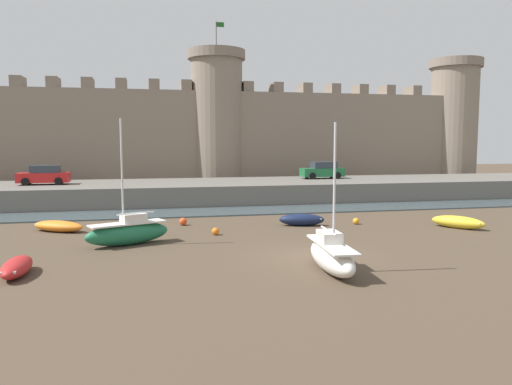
{
  "coord_description": "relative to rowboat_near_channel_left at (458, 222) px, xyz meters",
  "views": [
    {
      "loc": [
        -7.53,
        -21.85,
        5.37
      ],
      "look_at": [
        -1.63,
        5.15,
        2.5
      ],
      "focal_mm": 35.0,
      "sensor_mm": 36.0,
      "label": 1
    }
  ],
  "objects": [
    {
      "name": "sailboat_midflat_left",
      "position": [
        -11.32,
        -7.99,
        0.28
      ],
      "size": [
        1.58,
        4.79,
        6.11
      ],
      "color": "silver",
      "rests_on": "ground"
    },
    {
      "name": "ground_plane",
      "position": [
        -11.14,
        -5.18,
        -0.4
      ],
      "size": [
        160.0,
        160.0,
        0.0
      ],
      "primitive_type": "plane",
      "color": "#4C3D2D"
    },
    {
      "name": "rowboat_foreground_centre",
      "position": [
        -23.92,
        4.02,
        -0.05
      ],
      "size": [
        3.52,
        2.77,
        0.66
      ],
      "color": "orange",
      "rests_on": "ground"
    },
    {
      "name": "quay_road",
      "position": [
        -11.14,
        17.2,
        0.47
      ],
      "size": [
        69.84,
        10.0,
        1.73
      ],
      "primitive_type": "cube",
      "color": "#666059",
      "rests_on": "ground"
    },
    {
      "name": "rowboat_near_channel_right",
      "position": [
        -23.85,
        -5.99,
        -0.02
      ],
      "size": [
        1.06,
        2.9,
        0.72
      ],
      "color": "red",
      "rests_on": "ground"
    },
    {
      "name": "mooring_buoy_near_shore",
      "position": [
        -16.51,
        4.66,
        -0.15
      ],
      "size": [
        0.49,
        0.49,
        0.49
      ],
      "primitive_type": "sphere",
      "color": "#E04C1E",
      "rests_on": "ground"
    },
    {
      "name": "mooring_buoy_mid_mud",
      "position": [
        -5.56,
        2.68,
        -0.19
      ],
      "size": [
        0.41,
        0.41,
        0.41
      ],
      "primitive_type": "sphere",
      "color": "orange",
      "rests_on": "ground"
    },
    {
      "name": "mooring_buoy_near_channel",
      "position": [
        -14.93,
        0.95,
        -0.18
      ],
      "size": [
        0.43,
        0.43,
        0.43
      ],
      "primitive_type": "sphere",
      "color": "orange",
      "rests_on": "ground"
    },
    {
      "name": "sailboat_midflat_centre",
      "position": [
        -19.71,
        -0.76,
        0.29
      ],
      "size": [
        4.55,
        2.85,
        6.5
      ],
      "color": "#1E6B47",
      "rests_on": "ground"
    },
    {
      "name": "water_channel",
      "position": [
        -11.14,
        9.95,
        -0.35
      ],
      "size": [
        80.0,
        4.5,
        0.1
      ],
      "primitive_type": "cube",
      "color": "#47565B",
      "rests_on": "ground"
    },
    {
      "name": "rowboat_foreground_right",
      "position": [
        -9.16,
        2.9,
        0.01
      ],
      "size": [
        3.0,
        1.65,
        0.77
      ],
      "color": "#141E3D",
      "rests_on": "ground"
    },
    {
      "name": "rowboat_near_channel_left",
      "position": [
        0.0,
        0.0,
        0.0
      ],
      "size": [
        2.71,
        3.27,
        0.76
      ],
      "color": "yellow",
      "rests_on": "ground"
    },
    {
      "name": "car_quay_centre_east",
      "position": [
        -2.07,
        18.73,
        2.11
      ],
      "size": [
        4.12,
        1.92,
        1.62
      ],
      "color": "#1E6638",
      "rests_on": "quay_road"
    },
    {
      "name": "castle",
      "position": [
        -11.14,
        27.47,
        6.04
      ],
      "size": [
        64.05,
        6.21,
        18.06
      ],
      "color": "gray",
      "rests_on": "ground"
    },
    {
      "name": "car_quay_east",
      "position": [
        -27.1,
        17.28,
        2.11
      ],
      "size": [
        4.12,
        1.92,
        1.62
      ],
      "color": "red",
      "rests_on": "quay_road"
    }
  ]
}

